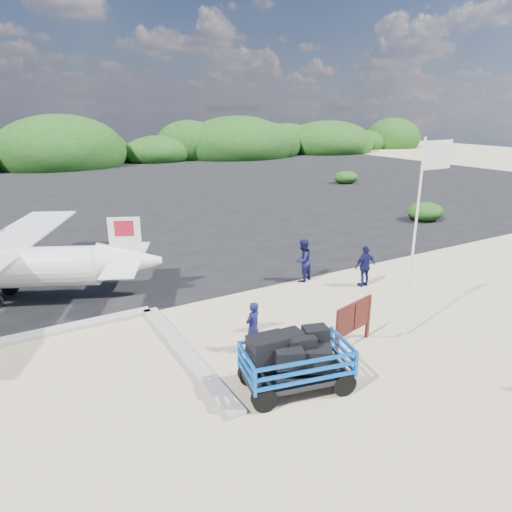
{
  "coord_description": "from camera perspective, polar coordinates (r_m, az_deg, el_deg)",
  "views": [
    {
      "loc": [
        -8.77,
        -10.29,
        7.16
      ],
      "look_at": [
        -0.41,
        4.21,
        1.75
      ],
      "focal_mm": 32.0,
      "sensor_mm": 36.0,
      "label": 1
    }
  ],
  "objects": [
    {
      "name": "vegetation_band",
      "position": [
        66.27,
        -22.55,
        10.39
      ],
      "size": [
        124.0,
        8.0,
        4.4
      ],
      "primitive_type": null,
      "color": "#B2B2B2",
      "rests_on": "ground"
    },
    {
      "name": "baggage_cart",
      "position": [
        12.79,
        4.95,
        -16.22
      ],
      "size": [
        3.35,
        2.34,
        1.53
      ],
      "primitive_type": null,
      "rotation": [
        0.0,
        0.0,
        -0.21
      ],
      "color": "blue",
      "rests_on": "ground"
    },
    {
      "name": "flagpole",
      "position": [
        16.01,
        17.94,
        -9.61
      ],
      "size": [
        1.3,
        0.57,
        6.4
      ],
      "primitive_type": null,
      "rotation": [
        0.0,
        0.0,
        0.03
      ],
      "color": "white",
      "rests_on": "ground"
    },
    {
      "name": "lagoon",
      "position": [
        13.8,
        -27.25,
        -15.58
      ],
      "size": [
        9.0,
        7.0,
        0.4
      ],
      "primitive_type": null,
      "color": "#B2B2B2",
      "rests_on": "ground"
    },
    {
      "name": "asphalt_apron",
      "position": [
        41.85,
        -17.54,
        7.25
      ],
      "size": [
        90.0,
        50.0,
        0.04
      ],
      "primitive_type": null,
      "color": "#B2B2B2",
      "rests_on": "ground"
    },
    {
      "name": "aircraft_large",
      "position": [
        43.89,
        4.42,
        8.48
      ],
      "size": [
        18.31,
        18.31,
        4.15
      ],
      "primitive_type": null,
      "rotation": [
        0.0,
        0.0,
        2.71
      ],
      "color": "#B2B2B2",
      "rests_on": "ground"
    },
    {
      "name": "ground",
      "position": [
        15.3,
        9.41,
        -10.25
      ],
      "size": [
        160.0,
        160.0,
        0.0
      ],
      "primitive_type": "plane",
      "color": "beige"
    },
    {
      "name": "crew_b",
      "position": [
        19.75,
        5.86,
        -0.53
      ],
      "size": [
        1.11,
        1.0,
        1.89
      ],
      "primitive_type": "imported",
      "rotation": [
        0.0,
        0.0,
        3.51
      ],
      "color": "#131448",
      "rests_on": "ground"
    },
    {
      "name": "crew_c",
      "position": [
        19.63,
        13.48,
        -1.23
      ],
      "size": [
        1.05,
        0.46,
        1.78
      ],
      "primitive_type": "imported",
      "rotation": [
        0.0,
        0.0,
        3.11
      ],
      "color": "#131448",
      "rests_on": "ground"
    },
    {
      "name": "crew_a",
      "position": [
        14.1,
        -0.4,
        -8.85
      ],
      "size": [
        0.69,
        0.57,
        1.62
      ],
      "primitive_type": "imported",
      "rotation": [
        0.0,
        0.0,
        3.49
      ],
      "color": "#131448",
      "rests_on": "ground"
    },
    {
      "name": "signboard",
      "position": [
        15.06,
        11.89,
        -10.89
      ],
      "size": [
        1.86,
        0.62,
        1.54
      ],
      "primitive_type": null,
      "rotation": [
        0.0,
        0.0,
        0.24
      ],
      "color": "#561F18",
      "rests_on": "ground"
    }
  ]
}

